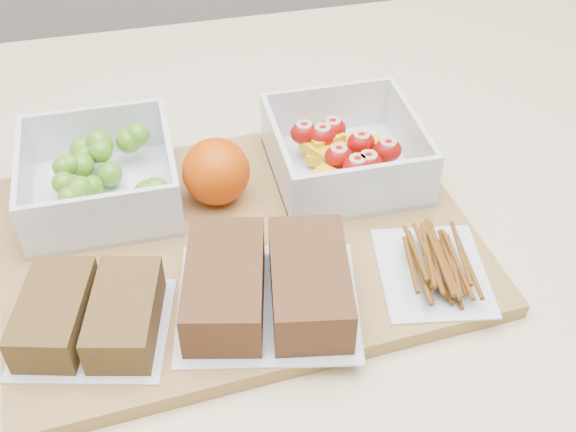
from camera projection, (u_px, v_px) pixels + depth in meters
name	position (u px, v px, depth m)	size (l,w,h in m)	color
cutting_board	(240.00, 243.00, 0.66)	(0.42, 0.30, 0.02)	#A07942
grape_container	(102.00, 176.00, 0.68)	(0.14, 0.14, 0.06)	silver
fruit_container	(344.00, 154.00, 0.71)	(0.14, 0.14, 0.06)	silver
orange	(216.00, 172.00, 0.68)	(0.06, 0.06, 0.06)	#C84404
sandwich_bag_left	(90.00, 315.00, 0.57)	(0.14, 0.13, 0.04)	silver
sandwich_bag_center	(267.00, 285.00, 0.58)	(0.17, 0.16, 0.05)	silver
pretzel_bag	(434.00, 263.00, 0.62)	(0.11, 0.12, 0.03)	silver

